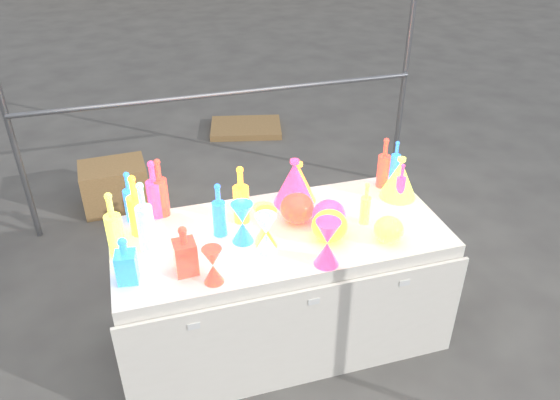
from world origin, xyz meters
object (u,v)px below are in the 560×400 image
object	(u,v)px
cardboard_box_closed	(115,186)
globe_0	(330,227)
display_table	(280,285)
lampshade_0	(299,182)
bottle_0	(136,205)
hourglass_0	(213,266)

from	to	relation	value
cardboard_box_closed	globe_0	size ratio (longest dim) A/B	2.74
display_table	cardboard_box_closed	xyz separation A→B (m)	(-0.90, 1.78, -0.18)
display_table	lampshade_0	bearing A→B (deg)	55.99
cardboard_box_closed	bottle_0	size ratio (longest dim) A/B	1.47
display_table	globe_0	bearing A→B (deg)	-30.39
cardboard_box_closed	lampshade_0	xyz separation A→B (m)	(1.09, -1.49, 0.69)
display_table	lampshade_0	distance (m)	0.61
globe_0	display_table	bearing A→B (deg)	149.61
bottle_0	hourglass_0	distance (m)	0.60
hourglass_0	lampshade_0	world-z (taller)	lampshade_0
display_table	bottle_0	xyz separation A→B (m)	(-0.73, 0.21, 0.55)
bottle_0	hourglass_0	xyz separation A→B (m)	(0.31, -0.51, -0.08)
display_table	bottle_0	distance (m)	0.94
globe_0	cardboard_box_closed	bearing A→B (deg)	120.45
hourglass_0	globe_0	size ratio (longest dim) A/B	1.02
display_table	cardboard_box_closed	size ratio (longest dim) A/B	3.53
lampshade_0	display_table	bearing A→B (deg)	-117.09
display_table	cardboard_box_closed	distance (m)	2.01
bottle_0	lampshade_0	distance (m)	0.93
hourglass_0	lampshade_0	xyz separation A→B (m)	(0.62, 0.59, 0.03)
display_table	lampshade_0	size ratio (longest dim) A/B	7.37
hourglass_0	lampshade_0	bearing A→B (deg)	43.81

